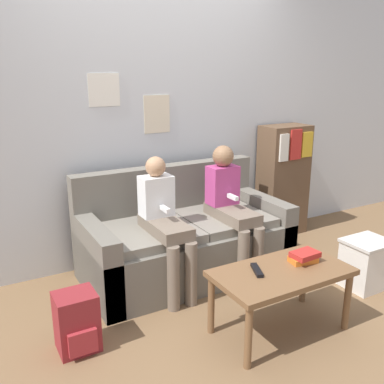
# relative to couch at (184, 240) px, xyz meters

# --- Properties ---
(ground_plane) EXTENTS (10.00, 10.00, 0.00)m
(ground_plane) POSITION_rel_couch_xyz_m (0.00, -0.53, -0.29)
(ground_plane) COLOR brown
(wall_back) EXTENTS (8.00, 0.06, 2.60)m
(wall_back) POSITION_rel_couch_xyz_m (-0.00, 0.50, 1.01)
(wall_back) COLOR silver
(wall_back) RESTS_ON ground_plane
(couch) EXTENTS (1.65, 0.83, 0.86)m
(couch) POSITION_rel_couch_xyz_m (0.00, 0.00, 0.00)
(couch) COLOR #6B665B
(couch) RESTS_ON ground_plane
(coffee_table) EXTENTS (0.87, 0.48, 0.43)m
(coffee_table) POSITION_rel_couch_xyz_m (0.14, -1.04, 0.09)
(coffee_table) COLOR brown
(coffee_table) RESTS_ON ground_plane
(person_left) EXTENTS (0.24, 0.57, 1.02)m
(person_left) POSITION_rel_couch_xyz_m (-0.27, -0.21, 0.29)
(person_left) COLOR #756656
(person_left) RESTS_ON ground_plane
(person_right) EXTENTS (0.24, 0.57, 1.05)m
(person_right) POSITION_rel_couch_xyz_m (0.33, -0.20, 0.31)
(person_right) COLOR #756656
(person_right) RESTS_ON ground_plane
(tv_remote) EXTENTS (0.10, 0.17, 0.02)m
(tv_remote) POSITION_rel_couch_xyz_m (-0.01, -0.98, 0.16)
(tv_remote) COLOR black
(tv_remote) RESTS_ON coffee_table
(book_stack) EXTENTS (0.19, 0.14, 0.07)m
(book_stack) POSITION_rel_couch_xyz_m (0.34, -1.02, 0.18)
(book_stack) COLOR orange
(book_stack) RESTS_ON coffee_table
(bookshelf) EXTENTS (0.47, 0.31, 1.11)m
(bookshelf) POSITION_rel_couch_xyz_m (1.31, 0.31, 0.27)
(bookshelf) COLOR brown
(bookshelf) RESTS_ON ground_plane
(storage_box) EXTENTS (0.34, 0.30, 0.38)m
(storage_box) POSITION_rel_couch_xyz_m (1.11, -0.91, -0.09)
(storage_box) COLOR silver
(storage_box) RESTS_ON ground_plane
(backpack) EXTENTS (0.24, 0.24, 0.37)m
(backpack) POSITION_rel_couch_xyz_m (-1.05, -0.59, -0.10)
(backpack) COLOR maroon
(backpack) RESTS_ON ground_plane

